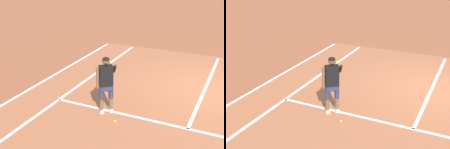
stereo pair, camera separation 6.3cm
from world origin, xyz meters
The scene contains 9 objects.
ground_plane centered at (0.00, 0.00, 0.00)m, with size 80.00×80.00×0.00m, color #9E5133.
court_inner_surface centered at (0.00, -1.18, 0.00)m, with size 10.98×9.93×0.00m, color #B2603D.
line_service centered at (0.00, -2.81, 0.00)m, with size 8.23×0.10×0.01m, color white.
line_centre_service centered at (0.00, 0.39, 0.00)m, with size 0.10×6.40×0.01m, color white.
line_singles_left centered at (-4.12, -1.18, 0.00)m, with size 0.10×9.53×0.01m, color white.
line_doubles_left centered at (-5.49, -1.18, 0.00)m, with size 0.10×9.53×0.01m, color white.
tennis_player centered at (-2.40, -2.87, 0.99)m, with size 0.66×1.19×1.71m.
tennis_ball_near_feet centered at (-1.90, -3.32, 0.03)m, with size 0.07×0.07×0.07m, color #CCE02D.
tennis_ball_by_baseline centered at (-4.10, -2.51, 0.03)m, with size 0.07×0.07×0.07m, color #CCE02D.
Camera 2 is at (1.16, -9.92, 4.37)m, focal length 48.38 mm.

